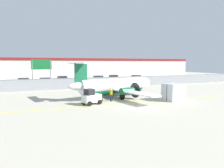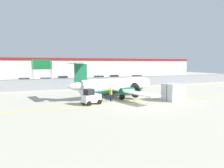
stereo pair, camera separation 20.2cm
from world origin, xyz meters
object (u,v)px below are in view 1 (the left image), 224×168
(parked_car_2, at_px, (62,79))
(parked_car_3, at_px, (80,79))
(parked_car_1, at_px, (44,81))
(traffic_cone_near_right, at_px, (142,92))
(highway_sign, at_px, (41,67))
(cargo_container, at_px, (173,92))
(traffic_cone_near_left, at_px, (94,96))
(parked_car_4, at_px, (99,79))
(baggage_tug, at_px, (91,97))
(parked_car_6, at_px, (136,78))
(parked_car_0, at_px, (24,81))
(parked_car_5, at_px, (114,78))
(commuter_airplane, at_px, (116,86))
(ground_crew_worker, at_px, (111,94))

(parked_car_2, distance_m, parked_car_3, 4.92)
(parked_car_1, relative_size, parked_car_2, 0.97)
(traffic_cone_near_right, height_order, parked_car_1, parked_car_1)
(parked_car_1, xyz_separation_m, parked_car_2, (4.35, 4.71, 0.00))
(parked_car_1, relative_size, highway_sign, 0.77)
(cargo_container, relative_size, traffic_cone_near_left, 4.20)
(parked_car_2, bearing_deg, parked_car_4, 159.92)
(baggage_tug, bearing_deg, parked_car_2, 68.66)
(parked_car_6, bearing_deg, baggage_tug, 57.01)
(parked_car_0, bearing_deg, baggage_tug, -77.01)
(parked_car_2, height_order, parked_car_5, same)
(traffic_cone_near_right, distance_m, parked_car_1, 23.57)
(cargo_container, xyz_separation_m, parked_car_6, (8.61, 26.18, -0.21))
(commuter_airplane, height_order, parked_car_5, commuter_airplane)
(parked_car_3, height_order, highway_sign, highway_sign)
(parked_car_1, distance_m, parked_car_5, 18.65)
(traffic_cone_near_left, height_order, parked_car_1, parked_car_1)
(parked_car_2, bearing_deg, traffic_cone_near_right, 104.06)
(parked_car_3, height_order, parked_car_6, same)
(commuter_airplane, bearing_deg, parked_car_2, 87.35)
(parked_car_6, bearing_deg, parked_car_2, -6.54)
(baggage_tug, relative_size, parked_car_4, 0.60)
(baggage_tug, relative_size, parked_car_1, 0.61)
(parked_car_4, height_order, parked_car_5, same)
(parked_car_6, bearing_deg, traffic_cone_near_right, 69.11)
(traffic_cone_near_left, distance_m, traffic_cone_near_right, 8.03)
(parked_car_2, distance_m, parked_car_5, 13.90)
(traffic_cone_near_left, bearing_deg, traffic_cone_near_right, 4.25)
(commuter_airplane, relative_size, highway_sign, 2.90)
(cargo_container, distance_m, parked_car_1, 29.29)
(baggage_tug, xyz_separation_m, highway_sign, (-4.77, 17.01, 3.28))
(parked_car_6, height_order, highway_sign, highway_sign)
(traffic_cone_near_right, relative_size, parked_car_4, 0.15)
(traffic_cone_near_left, height_order, parked_car_2, parked_car_2)
(parked_car_1, height_order, parked_car_4, same)
(ground_crew_worker, distance_m, parked_car_5, 29.16)
(parked_car_4, bearing_deg, baggage_tug, -112.29)
(parked_car_0, bearing_deg, traffic_cone_near_left, -70.08)
(commuter_airplane, bearing_deg, cargo_container, -53.46)
(ground_crew_worker, bearing_deg, highway_sign, -64.96)
(baggage_tug, xyz_separation_m, parked_car_5, (14.24, 27.88, 0.04))
(ground_crew_worker, bearing_deg, parked_car_4, -104.96)
(cargo_container, distance_m, parked_car_5, 29.48)
(parked_car_1, height_order, parked_car_2, same)
(parked_car_1, xyz_separation_m, parked_car_6, (23.32, 0.86, 0.00))
(parked_car_0, distance_m, parked_car_1, 4.29)
(parked_car_0, bearing_deg, parked_car_2, 18.90)
(cargo_container, bearing_deg, parked_car_4, 83.52)
(parked_car_4, xyz_separation_m, highway_sign, (-14.22, -9.52, 3.24))
(parked_car_1, bearing_deg, parked_car_4, -169.87)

